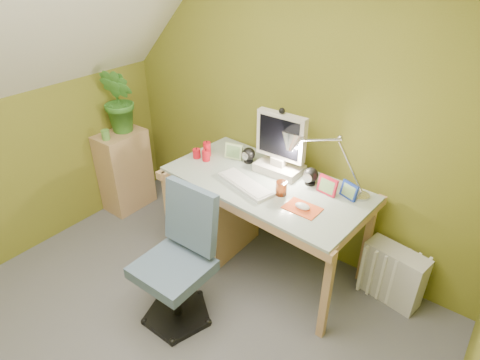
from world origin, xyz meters
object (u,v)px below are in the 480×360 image
Objects in this scene: desk_lamp at (340,151)px; task_chair at (172,268)px; desk at (264,225)px; radiator at (393,274)px; side_ledge at (125,170)px; monitor at (281,139)px; potted_plant at (120,101)px.

desk_lamp is 1.33m from task_chair.
desk reaches higher than radiator.
side_ledge is 2.51m from radiator.
monitor is 0.59× the size of task_chair.
side_ledge is 1.55m from task_chair.
task_chair is at bearing -125.79° from radiator.
desk_lamp is at bearing 7.65° from side_ledge.
desk is 0.99m from radiator.
side_ledge is at bearing -171.11° from monitor.
desk is at bearing 77.37° from task_chair.
radiator is (2.48, 0.37, -0.17)m from side_ledge.
desk_lamp is 0.68× the size of task_chair.
side_ledge is 1.30× the size of potted_plant.
task_chair is (1.37, -0.71, 0.07)m from side_ledge.
side_ledge is at bearing -172.82° from desk.
radiator is at bearing 7.38° from potted_plant.
desk_lamp reaches higher than desk.
desk is at bearing 3.26° from side_ledge.
desk is 0.82m from task_chair.
side_ledge is 1.81× the size of radiator.
desk_lamp is (0.45, 0.18, 0.70)m from desk.
task_chair is at bearing -27.39° from side_ledge.
desk_lamp is 2.13m from side_ledge.
potted_plant is at bearing -174.65° from desk.
radiator is (0.48, 0.10, -0.88)m from desk_lamp.
task_chair is at bearing -124.53° from desk_lamp.
monitor is 0.69× the size of side_ledge.
side_ledge is at bearing -161.69° from radiator.
potted_plant is 2.62m from radiator.
desk_lamp is 1.04× the size of potted_plant.
monitor reaches higher than side_ledge.
potted_plant reaches higher than radiator.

